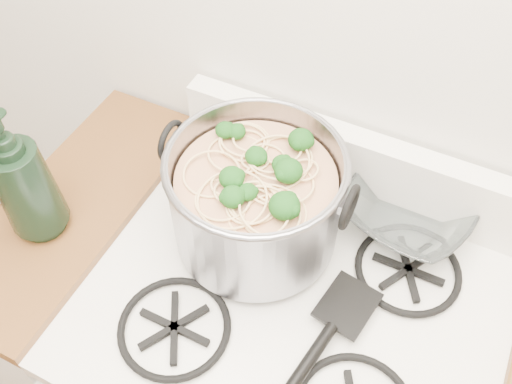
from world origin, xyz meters
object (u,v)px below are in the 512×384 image
at_px(spatula, 348,303).
at_px(bottle, 21,177).
at_px(glass_bowl, 407,214).
at_px(stock_pot, 256,200).

height_order(spatula, bottle, bottle).
xyz_separation_m(glass_bowl, bottle, (-0.65, -0.33, 0.13)).
bearing_deg(stock_pot, spatula, -18.55).
relative_size(glass_bowl, bottle, 0.34).
xyz_separation_m(stock_pot, glass_bowl, (0.26, 0.16, -0.09)).
relative_size(spatula, bottle, 1.05).
bearing_deg(bottle, stock_pot, 25.32).
bearing_deg(bottle, glass_bowl, 29.16).
xyz_separation_m(spatula, bottle, (-0.61, -0.10, 0.13)).
bearing_deg(glass_bowl, stock_pot, -147.47).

